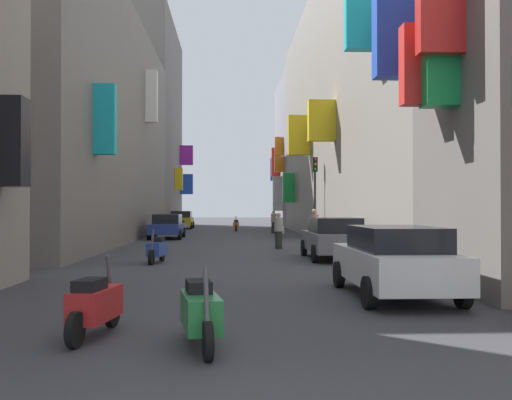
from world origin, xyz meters
TOP-DOWN VIEW (x-y plane):
  - ground_plane at (0.00, 30.00)m, footprint 140.00×140.00m
  - building_left_mid_b at (-8.00, 29.31)m, footprint 6.79×28.26m
  - building_left_mid_c at (-7.99, 51.73)m, footprint 7.34×16.56m
  - building_right_mid_c at (8.00, 30.04)m, footprint 7.33×34.67m
  - building_right_far at (7.98, 53.68)m, footprint 6.92×12.62m
  - parked_car_grey at (3.82, 17.93)m, footprint 1.96×4.25m
  - parked_car_yellow at (-3.99, 47.39)m, footprint 2.00×3.98m
  - parked_car_white at (3.49, 9.21)m, footprint 1.92×4.35m
  - parked_car_blue at (-3.57, 31.82)m, footprint 1.91×4.41m
  - scooter_blue at (-2.30, 16.77)m, footprint 0.58×1.85m
  - scooter_white at (3.22, 33.39)m, footprint 0.47×1.99m
  - scooter_red at (-1.82, 5.79)m, footprint 0.61×1.84m
  - scooter_orange at (0.61, 42.48)m, footprint 0.48×1.98m
  - scooter_green at (-0.29, 5.17)m, footprint 0.63×1.98m
  - scooter_silver at (-3.55, 40.50)m, footprint 0.80×1.91m
  - pedestrian_crossing at (3.86, 23.01)m, footprint 0.40×0.40m
  - pedestrian_near_left at (3.20, 38.05)m, footprint 0.39×0.39m
  - pedestrian_near_right at (2.28, 23.05)m, footprint 0.54×0.54m
  - traffic_light_far_corner at (4.55, 27.49)m, footprint 0.26×0.34m

SIDE VIEW (x-z plane):
  - ground_plane at x=0.00m, z-range 0.00..0.00m
  - scooter_red at x=-1.82m, z-range -0.10..1.03m
  - scooter_blue at x=-2.30m, z-range -0.10..1.03m
  - scooter_orange at x=0.61m, z-range -0.10..1.03m
  - scooter_silver at x=-3.55m, z-range -0.10..1.03m
  - scooter_white at x=3.22m, z-range -0.10..1.03m
  - scooter_green at x=-0.29m, z-range -0.10..1.03m
  - parked_car_blue at x=-3.57m, z-range 0.04..1.46m
  - parked_car_white at x=3.49m, z-range 0.04..1.50m
  - parked_car_grey at x=3.82m, z-range 0.04..1.51m
  - parked_car_yellow at x=-3.99m, z-range 0.03..1.53m
  - pedestrian_near_right at x=2.28m, z-range -0.01..1.59m
  - pedestrian_near_left at x=3.20m, z-range -0.01..1.60m
  - pedestrian_crossing at x=3.86m, z-range 0.00..1.76m
  - traffic_light_far_corner at x=4.55m, z-range 0.79..5.23m
  - building_left_mid_b at x=-8.00m, z-range 0.00..12.56m
  - building_right_far at x=7.98m, z-range -0.01..14.23m
  - building_right_mid_c at x=8.00m, z-range 0.00..14.85m
  - building_left_mid_c at x=-7.99m, z-range -0.01..18.69m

